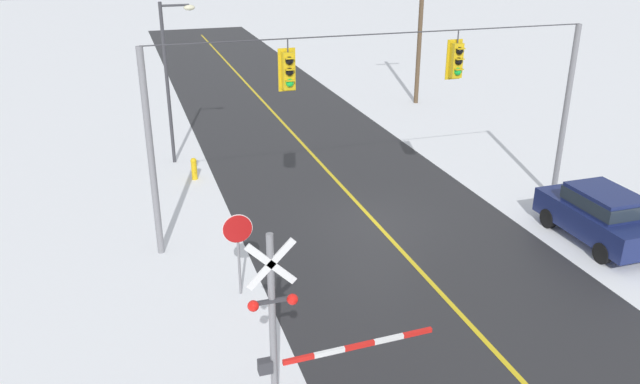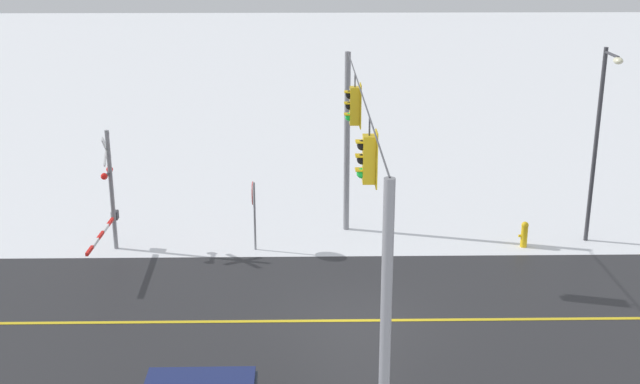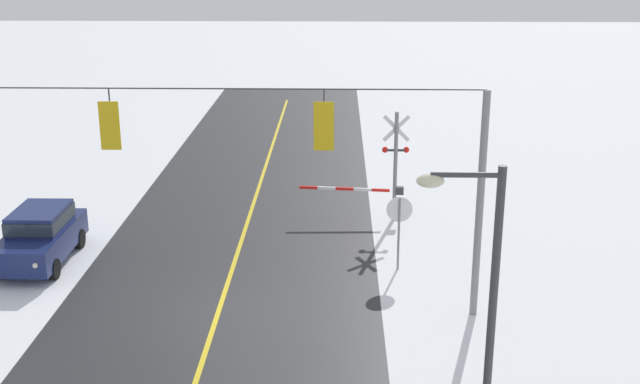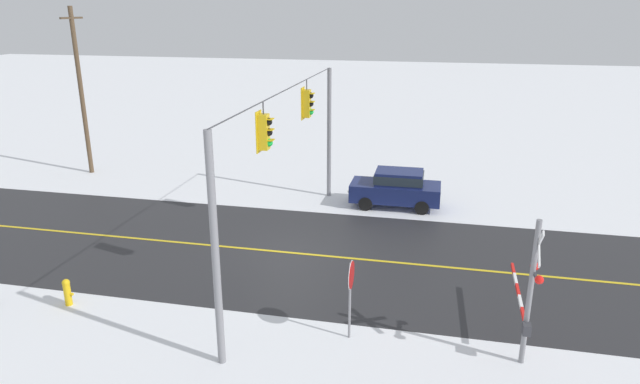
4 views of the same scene
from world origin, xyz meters
The scene contains 10 objects.
ground_plane centered at (0.00, 0.00, 0.00)m, with size 160.00×160.00×0.00m, color white.
road_asphalt centered at (0.00, 6.00, 0.00)m, with size 9.00×80.00×0.01m, color #28282B.
lane_centre_line centered at (0.00, 6.00, 0.01)m, with size 0.14×72.00×0.01m, color gold.
signal_span centered at (-0.07, -0.01, 4.03)m, with size 14.20×0.47×6.22m.
stop_sign centered at (-5.15, -3.09, 1.71)m, with size 0.80×0.09×2.35m.
railroad_crossing centered at (-5.05, -7.69, 1.99)m, with size 3.95×0.31×4.00m.
parked_car_navy centered at (6.09, -3.38, 0.95)m, with size 1.84×4.21×1.74m.
streetlamp_near centered at (-5.59, 8.06, 3.92)m, with size 1.39×0.28×6.50m.
fire_hydrant centered at (-5.24, 5.80, 0.47)m, with size 0.24×0.31×0.88m.
utility_pole centered at (8.14, 13.89, 4.59)m, with size 1.80×0.24×8.93m.
Camera 1 is at (-7.59, -17.80, 9.14)m, focal length 35.72 mm.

